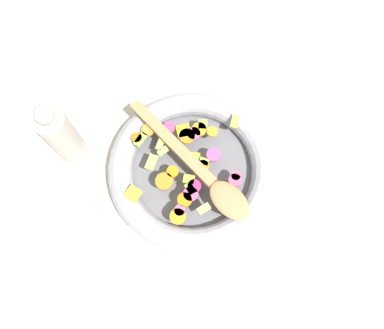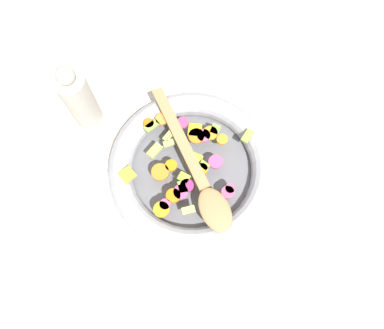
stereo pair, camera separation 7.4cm
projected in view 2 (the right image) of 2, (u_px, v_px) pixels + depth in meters
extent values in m
plane|color=beige|center=(192.00, 172.00, 0.79)|extent=(4.00, 4.00, 0.00)
cylinder|color=slate|center=(192.00, 171.00, 0.78)|extent=(0.29, 0.29, 0.01)
torus|color=#9E9EA5|center=(192.00, 168.00, 0.76)|extent=(0.34, 0.34, 0.05)
cylinder|color=orange|center=(162.00, 119.00, 0.77)|extent=(0.03, 0.03, 0.01)
cylinder|color=orange|center=(172.00, 195.00, 0.72)|extent=(0.04, 0.04, 0.01)
cylinder|color=orange|center=(201.00, 171.00, 0.73)|extent=(0.03, 0.03, 0.01)
cylinder|color=orange|center=(196.00, 136.00, 0.76)|extent=(0.05, 0.05, 0.01)
cylinder|color=orange|center=(208.00, 132.00, 0.76)|extent=(0.04, 0.04, 0.01)
cylinder|color=orange|center=(171.00, 166.00, 0.74)|extent=(0.03, 0.03, 0.01)
cylinder|color=orange|center=(149.00, 123.00, 0.76)|extent=(0.03, 0.03, 0.01)
cylinder|color=orange|center=(222.00, 139.00, 0.75)|extent=(0.03, 0.03, 0.01)
cylinder|color=orange|center=(160.00, 172.00, 0.73)|extent=(0.04, 0.04, 0.01)
cylinder|color=orange|center=(161.00, 209.00, 0.71)|extent=(0.04, 0.04, 0.01)
cube|color=#A8C95B|center=(168.00, 136.00, 0.76)|extent=(0.02, 0.02, 0.01)
cube|color=#98CD3F|center=(182.00, 187.00, 0.72)|extent=(0.03, 0.03, 0.01)
cube|color=#91AC38|center=(188.00, 157.00, 0.74)|extent=(0.03, 0.03, 0.01)
cube|color=#BCD555|center=(155.00, 151.00, 0.75)|extent=(0.03, 0.02, 0.01)
cube|color=#91AD37|center=(184.00, 178.00, 0.73)|extent=(0.02, 0.02, 0.01)
cube|color=#8EBC47|center=(152.00, 126.00, 0.76)|extent=(0.03, 0.03, 0.01)
cube|color=#7FB847|center=(215.00, 130.00, 0.76)|extent=(0.02, 0.02, 0.01)
cube|color=#BBD05E|center=(188.00, 210.00, 0.71)|extent=(0.03, 0.03, 0.01)
cube|color=#BBDB51|center=(217.00, 209.00, 0.71)|extent=(0.02, 0.03, 0.01)
cube|color=#9BD13F|center=(204.00, 165.00, 0.74)|extent=(0.02, 0.02, 0.01)
cube|color=#9EC444|center=(247.00, 136.00, 0.76)|extent=(0.03, 0.02, 0.01)
cube|color=#B9D760|center=(169.00, 143.00, 0.75)|extent=(0.02, 0.02, 0.01)
cylinder|color=#E44C85|center=(181.00, 192.00, 0.72)|extent=(0.04, 0.04, 0.01)
cylinder|color=#C53F71|center=(183.00, 123.00, 0.76)|extent=(0.03, 0.03, 0.01)
cylinder|color=#D3527C|center=(165.00, 204.00, 0.71)|extent=(0.03, 0.03, 0.01)
cylinder|color=#D94A78|center=(230.00, 189.00, 0.72)|extent=(0.03, 0.03, 0.01)
cylinder|color=#DA2C6C|center=(187.00, 186.00, 0.72)|extent=(0.03, 0.03, 0.01)
cylinder|color=#DC5686|center=(204.00, 136.00, 0.76)|extent=(0.04, 0.04, 0.01)
cylinder|color=#E44B75|center=(228.00, 192.00, 0.72)|extent=(0.03, 0.03, 0.01)
cylinder|color=#D04983|center=(215.00, 162.00, 0.74)|extent=(0.04, 0.04, 0.01)
cube|color=yellow|center=(127.00, 175.00, 0.73)|extent=(0.03, 0.03, 0.01)
cube|color=yellow|center=(195.00, 130.00, 0.76)|extent=(0.04, 0.04, 0.01)
cube|color=yellow|center=(196.00, 160.00, 0.74)|extent=(0.03, 0.03, 0.01)
cube|color=#A87F51|center=(180.00, 137.00, 0.74)|extent=(0.15, 0.20, 0.01)
ellipsoid|color=#A87F51|center=(215.00, 210.00, 0.70)|extent=(0.10, 0.11, 0.01)
cylinder|color=#B2ADA3|center=(81.00, 100.00, 0.76)|extent=(0.06, 0.06, 0.15)
sphere|color=#B2ADA3|center=(66.00, 74.00, 0.67)|extent=(0.04, 0.04, 0.04)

